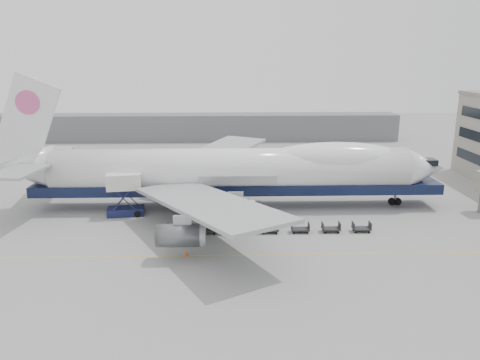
{
  "coord_description": "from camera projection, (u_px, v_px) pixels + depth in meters",
  "views": [
    {
      "loc": [
        -0.63,
        -55.28,
        21.97
      ],
      "look_at": [
        1.19,
        6.0,
        5.71
      ],
      "focal_mm": 35.0,
      "sensor_mm": 36.0,
      "label": 1
    }
  ],
  "objects": [
    {
      "name": "dolly_5",
      "position": [
        331.0,
        228.0,
        60.2
      ],
      "size": [
        2.3,
        1.35,
        1.3
      ],
      "color": "#2D2D30",
      "rests_on": "ground"
    },
    {
      "name": "hangar",
      "position": [
        191.0,
        127.0,
        125.5
      ],
      "size": [
        110.0,
        8.0,
        7.0
      ],
      "primitive_type": "cube",
      "color": "slate",
      "rests_on": "ground"
    },
    {
      "name": "airliner",
      "position": [
        235.0,
        170.0,
        69.23
      ],
      "size": [
        67.0,
        55.3,
        19.98
      ],
      "color": "white",
      "rests_on": "ground"
    },
    {
      "name": "dolly_3",
      "position": [
        269.0,
        229.0,
        59.97
      ],
      "size": [
        2.3,
        1.35,
        1.3
      ],
      "color": "#2D2D30",
      "rests_on": "ground"
    },
    {
      "name": "catering_truck",
      "position": [
        125.0,
        192.0,
        65.97
      ],
      "size": [
        5.4,
        4.04,
        6.13
      ],
      "rotation": [
        0.0,
        0.0,
        0.13
      ],
      "color": "#171C45",
      "rests_on": "ground"
    },
    {
      "name": "dolly_4",
      "position": [
        300.0,
        228.0,
        60.09
      ],
      "size": [
        2.3,
        1.35,
        1.3
      ],
      "color": "#2D2D30",
      "rests_on": "ground"
    },
    {
      "name": "traffic_cone",
      "position": [
        186.0,
        254.0,
        53.03
      ],
      "size": [
        0.42,
        0.42,
        0.62
      ],
      "rotation": [
        0.0,
        0.0,
        0.23
      ],
      "color": "#E9530C",
      "rests_on": "ground"
    },
    {
      "name": "dolly_1",
      "position": [
        208.0,
        229.0,
        59.74
      ],
      "size": [
        2.3,
        1.35,
        1.3
      ],
      "color": "#2D2D30",
      "rests_on": "ground"
    },
    {
      "name": "dolly_6",
      "position": [
        361.0,
        228.0,
        60.31
      ],
      "size": [
        2.3,
        1.35,
        1.3
      ],
      "color": "#2D2D30",
      "rests_on": "ground"
    },
    {
      "name": "ground",
      "position": [
        232.0,
        236.0,
        59.06
      ],
      "size": [
        260.0,
        260.0,
        0.0
      ],
      "primitive_type": "plane",
      "color": "gray",
      "rests_on": "ground"
    },
    {
      "name": "dolly_2",
      "position": [
        239.0,
        229.0,
        59.86
      ],
      "size": [
        2.3,
        1.35,
        1.3
      ],
      "color": "#2D2D30",
      "rests_on": "ground"
    },
    {
      "name": "dolly_0",
      "position": [
        176.0,
        230.0,
        59.63
      ],
      "size": [
        2.3,
        1.35,
        1.3
      ],
      "color": "#2D2D30",
      "rests_on": "ground"
    },
    {
      "name": "apron_line",
      "position": [
        233.0,
        255.0,
        53.26
      ],
      "size": [
        60.0,
        0.15,
        0.01
      ],
      "primitive_type": "cube",
      "color": "gold",
      "rests_on": "ground"
    }
  ]
}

